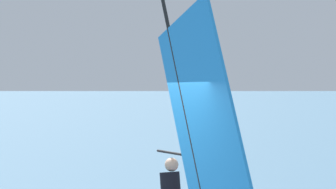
% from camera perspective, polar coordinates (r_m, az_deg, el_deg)
% --- Properties ---
extents(windsurfer, '(3.82, 2.15, 4.43)m').
position_cam_1_polar(windsurfer, '(10.35, 1.20, -7.32)').
color(windsurfer, red).
rests_on(windsurfer, ground_plane).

